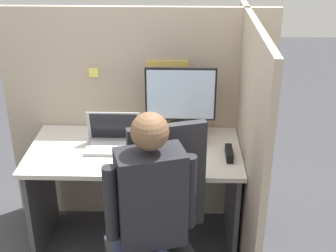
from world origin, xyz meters
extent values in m
cube|color=tan|center=(0.00, 0.71, 0.79)|extent=(1.87, 0.04, 1.59)
cube|color=gold|center=(0.20, 0.68, 1.07)|extent=(0.28, 0.01, 0.33)
cube|color=#F4EA66|center=(-0.30, 0.68, 1.15)|extent=(0.06, 0.01, 0.06)
cube|color=tan|center=(0.71, 0.27, 0.79)|extent=(0.04, 1.32, 1.59)
cube|color=beige|center=(0.00, 0.34, 0.73)|extent=(1.37, 0.68, 0.03)
cube|color=#4C4C51|center=(-0.65, 0.34, 0.36)|extent=(0.03, 0.58, 0.72)
cube|color=#4C4C51|center=(0.65, 0.34, 0.36)|extent=(0.03, 0.58, 0.72)
cube|color=orange|center=(0.29, 0.50, 0.78)|extent=(0.31, 0.24, 0.07)
cylinder|color=black|center=(0.29, 0.50, 0.83)|extent=(0.22, 0.22, 0.01)
cylinder|color=black|center=(0.29, 0.50, 0.87)|extent=(0.04, 0.04, 0.07)
cube|color=black|center=(0.29, 0.50, 1.07)|extent=(0.46, 0.02, 0.36)
cube|color=silver|center=(0.29, 0.49, 1.07)|extent=(0.44, 0.00, 0.33)
cube|color=#99999E|center=(-0.14, 0.34, 0.76)|extent=(0.35, 0.21, 0.02)
cube|color=silver|center=(-0.14, 0.35, 0.77)|extent=(0.30, 0.12, 0.00)
cube|color=#99999E|center=(-0.14, 0.42, 0.87)|extent=(0.35, 0.04, 0.21)
cube|color=black|center=(-0.14, 0.42, 0.87)|extent=(0.31, 0.03, 0.18)
ellipsoid|color=gray|center=(0.07, 0.30, 0.77)|extent=(0.06, 0.05, 0.04)
cube|color=black|center=(0.60, 0.25, 0.78)|extent=(0.04, 0.16, 0.06)
cone|color=orange|center=(0.24, 0.15, 0.77)|extent=(0.04, 0.13, 0.04)
cylinder|color=green|center=(0.24, 0.23, 0.77)|extent=(0.02, 0.02, 0.02)
cube|color=#2D2D33|center=(0.22, -0.08, 0.79)|extent=(0.43, 0.17, 0.66)
cube|color=#232328|center=(0.15, -0.33, 0.83)|extent=(0.38, 0.29, 0.53)
sphere|color=brown|center=(0.15, -0.33, 1.21)|extent=(0.19, 0.19, 0.19)
cylinder|color=#232328|center=(-0.05, -0.39, 0.83)|extent=(0.07, 0.07, 0.42)
cylinder|color=#232328|center=(0.35, -0.27, 0.83)|extent=(0.07, 0.07, 0.42)
camera|label=1|loc=(0.29, -2.30, 2.18)|focal=50.00mm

